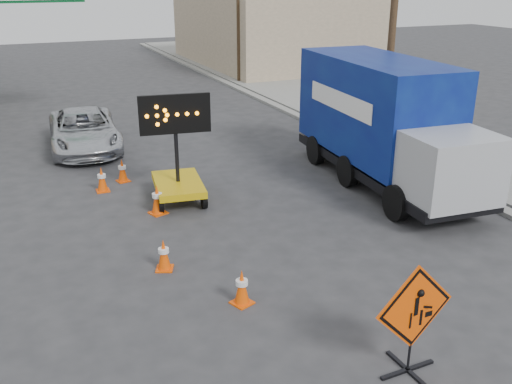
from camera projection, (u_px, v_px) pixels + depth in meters
ground at (341, 355)px, 9.55m from camera, size 100.00×100.00×0.00m
curb_right at (300, 117)px, 25.04m from camera, size 0.40×60.00×0.12m
sidewalk_right at (345, 112)px, 25.91m from camera, size 4.00×60.00×0.15m
building_right_far at (273, 30)px, 39.23m from camera, size 10.00×14.00×4.60m
utility_pole_near at (394, 14)px, 19.41m from camera, size 1.80×0.26×9.00m
construction_sign at (413, 317)px, 8.81m from camera, size 1.45×1.03×1.92m
arrow_board at (178, 178)px, 15.80m from camera, size 1.90×2.28×3.02m
pickup_truck at (84, 130)px, 20.46m from camera, size 2.67×5.18×1.40m
box_truck at (383, 130)px, 16.83m from camera, size 2.95×7.86×3.65m
cone_a at (242, 287)px, 10.91m from camera, size 0.48×0.48×0.73m
cone_b at (164, 254)px, 12.19m from camera, size 0.47×0.47×0.71m
cone_c at (157, 199)px, 15.02m from camera, size 0.52×0.52×0.81m
cone_d at (102, 179)px, 16.58m from camera, size 0.38×0.38×0.74m
cone_e at (122, 170)px, 17.37m from camera, size 0.44×0.44×0.71m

